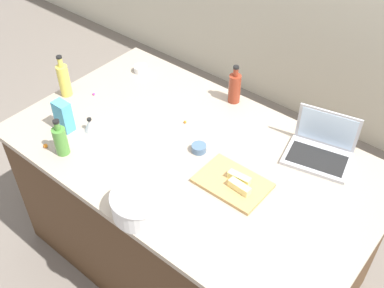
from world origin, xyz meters
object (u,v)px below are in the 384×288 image
object	(u,v)px
butter_stick_left	(239,187)
candy_bag	(63,116)
kitchen_timer	(90,125)
mixing_bowl_large	(140,203)
laptop	(321,148)
bottle_soy	(235,88)
bottle_oil	(64,80)
ramekin_medium	(141,69)
cutting_board	(233,183)
ramekin_small	(199,148)
bottle_olive	(61,140)
butter_stick_right	(239,178)

from	to	relation	value
butter_stick_left	candy_bag	size ratio (longest dim) A/B	0.65
kitchen_timer	mixing_bowl_large	bearing A→B (deg)	-21.42
mixing_bowl_large	butter_stick_left	size ratio (longest dim) A/B	2.32
laptop	bottle_soy	bearing A→B (deg)	170.42
bottle_oil	ramekin_medium	bearing A→B (deg)	69.99
cutting_board	ramekin_small	xyz separation A→B (m)	(-0.26, 0.08, 0.01)
bottle_oil	ramekin_small	distance (m)	0.90
bottle_olive	kitchen_timer	bearing A→B (deg)	97.28
butter_stick_left	ramekin_medium	bearing A→B (deg)	157.41
candy_bag	bottle_oil	bearing A→B (deg)	140.31
ramekin_medium	kitchen_timer	bearing A→B (deg)	-71.51
butter_stick_right	ramekin_small	xyz separation A→B (m)	(-0.28, 0.06, -0.02)
ramekin_medium	butter_stick_right	bearing A→B (deg)	-21.06
laptop	butter_stick_left	size ratio (longest dim) A/B	3.19
cutting_board	ramekin_small	bearing A→B (deg)	163.41
mixing_bowl_large	bottle_soy	distance (m)	0.93
ramekin_medium	candy_bag	xyz separation A→B (m)	(0.08, -0.64, 0.06)
bottle_oil	butter_stick_left	world-z (taller)	bottle_oil
bottle_oil	candy_bag	xyz separation A→B (m)	(0.24, -0.20, -0.02)
bottle_oil	candy_bag	world-z (taller)	bottle_oil
butter_stick_right	bottle_soy	bearing A→B (deg)	127.73
ramekin_medium	kitchen_timer	xyz separation A→B (m)	(0.19, -0.57, 0.02)
butter_stick_left	butter_stick_right	distance (m)	0.06
kitchen_timer	candy_bag	distance (m)	0.14
ramekin_small	butter_stick_left	bearing A→B (deg)	-17.72
laptop	ramekin_small	size ratio (longest dim) A/B	4.70
butter_stick_right	kitchen_timer	size ratio (longest dim) A/B	1.43
bottle_oil	kitchen_timer	bearing A→B (deg)	-19.69
cutting_board	kitchen_timer	world-z (taller)	kitchen_timer
cutting_board	ramekin_medium	size ratio (longest dim) A/B	3.99
mixing_bowl_large	cutting_board	world-z (taller)	mixing_bowl_large
candy_bag	mixing_bowl_large	bearing A→B (deg)	-12.57
cutting_board	kitchen_timer	distance (m)	0.81
mixing_bowl_large	cutting_board	size ratio (longest dim) A/B	0.79
kitchen_timer	butter_stick_left	bearing A→B (deg)	8.94
cutting_board	candy_bag	world-z (taller)	candy_bag
laptop	bottle_olive	size ratio (longest dim) A/B	1.74
kitchen_timer	candy_bag	size ratio (longest dim) A/B	0.45
bottle_oil	kitchen_timer	xyz separation A→B (m)	(0.35, -0.13, -0.07)
bottle_olive	cutting_board	size ratio (longest dim) A/B	0.62
butter_stick_right	ramekin_medium	world-z (taller)	butter_stick_right
bottle_oil	cutting_board	distance (m)	1.15
butter_stick_left	candy_bag	xyz separation A→B (m)	(-0.96, -0.21, 0.05)
kitchen_timer	butter_stick_right	bearing A→B (deg)	12.34
mixing_bowl_large	bottle_olive	bearing A→B (deg)	176.96
butter_stick_right	cutting_board	bearing A→B (deg)	-131.34
ramekin_small	laptop	bearing A→B (deg)	36.39
laptop	kitchen_timer	size ratio (longest dim) A/B	4.56
mixing_bowl_large	bottle_oil	size ratio (longest dim) A/B	1.01
bottle_olive	butter_stick_left	world-z (taller)	bottle_olive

